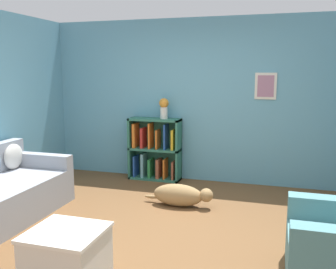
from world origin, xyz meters
name	(u,v)px	position (x,y,z in m)	size (l,w,h in m)	color
ground_plane	(158,234)	(0.00, 0.00, 0.00)	(14.00, 14.00, 0.00)	brown
wall_back	(201,101)	(0.00, 2.25, 1.30)	(5.60, 0.13, 2.60)	#609EB7
bookshelf	(155,150)	(-0.73, 2.05, 0.49)	(0.85, 0.30, 1.02)	#2D6B56
coffee_table	(67,255)	(-0.44, -1.10, 0.24)	(0.61, 0.58, 0.46)	silver
dog	(180,195)	(0.01, 0.93, 0.15)	(0.95, 0.27, 0.30)	#9E7A4C
vase	(164,107)	(-0.56, 2.03, 1.20)	(0.15, 0.15, 0.33)	silver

